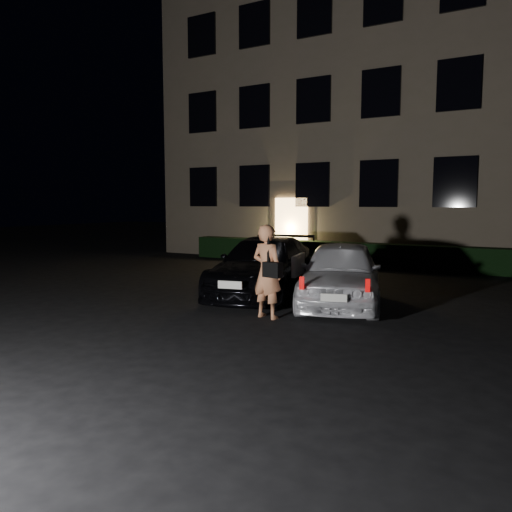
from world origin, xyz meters
The scene contains 6 objects.
ground centered at (0.00, 0.00, 0.00)m, with size 80.00×80.00×0.00m, color black.
building centered at (0.00, 14.99, 6.00)m, with size 20.00×8.11×12.00m.
hedge centered at (0.00, 10.50, 0.42)m, with size 15.00×0.70×0.85m, color black.
sedan centered at (-0.83, 3.87, 0.71)m, with size 3.00×5.20×1.42m.
hatch centered at (1.34, 3.47, 0.73)m, with size 2.87×4.57×1.45m.
man centered at (0.53, 1.51, 0.94)m, with size 0.78×0.56×1.87m.
Camera 1 is at (5.20, -7.10, 2.28)m, focal length 35.00 mm.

